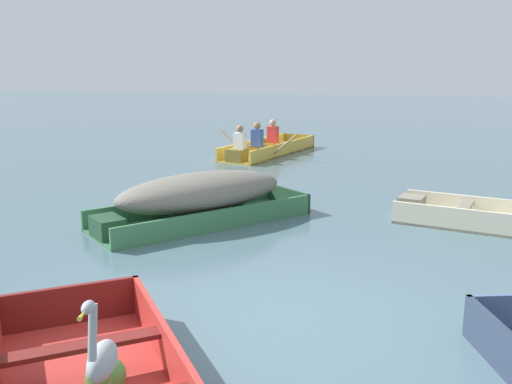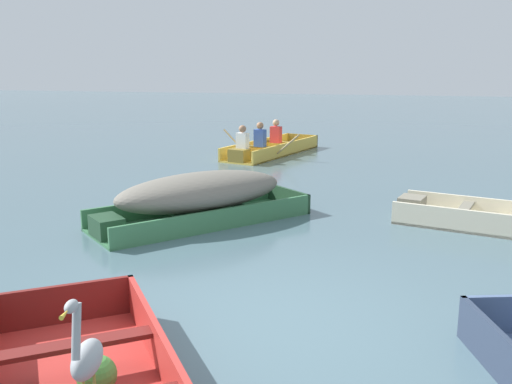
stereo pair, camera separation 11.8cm
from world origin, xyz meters
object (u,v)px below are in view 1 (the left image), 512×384
skiff_green_mid_moored (200,196)px  rowboat_yellow_with_crew (265,148)px  heron_on_dinghy (101,357)px  skiff_cream_near_moored (484,219)px

skiff_green_mid_moored → rowboat_yellow_with_crew: (-0.42, 6.53, -0.22)m
rowboat_yellow_with_crew → heron_on_dinghy: (1.75, -12.07, 0.68)m
skiff_green_mid_moored → rowboat_yellow_with_crew: 6.55m
skiff_cream_near_moored → rowboat_yellow_with_crew: bearing=128.3°
skiff_cream_near_moored → skiff_green_mid_moored: 4.24m
skiff_cream_near_moored → skiff_green_mid_moored: size_ratio=0.89×
rowboat_yellow_with_crew → heron_on_dinghy: 12.21m
rowboat_yellow_with_crew → heron_on_dinghy: size_ratio=4.46×
skiff_green_mid_moored → heron_on_dinghy: (1.32, -5.53, 0.47)m
skiff_green_mid_moored → rowboat_yellow_with_crew: bearing=93.7°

